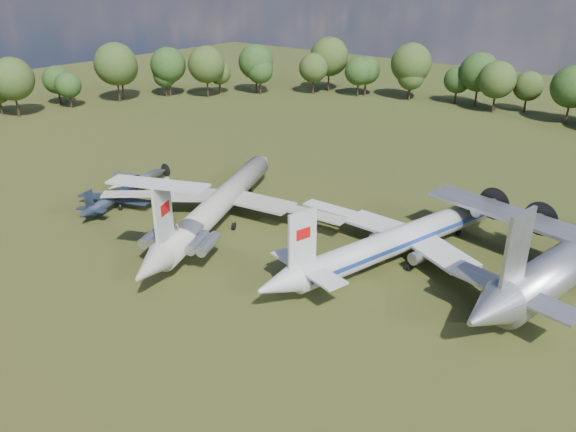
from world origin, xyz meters
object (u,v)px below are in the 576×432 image
Objects in this scene: small_prop_west at (113,201)px; person_on_il62 at (177,224)px; il62_airliner at (220,207)px; an12_transport at (574,263)px; small_prop_northwest at (139,181)px; tu104_jet at (401,244)px.

person_on_il62 is at bearing -34.35° from small_prop_west.
an12_transport is at bearing -6.60° from il62_airliner.
an12_transport reaches higher than small_prop_west.
person_on_il62 is at bearing -30.30° from small_prop_northwest.
an12_transport is at bearing -2.15° from small_prop_west.
small_prop_northwest is (-4.48, 8.27, -0.22)m from small_prop_west.
person_on_il62 is (25.58, -13.55, 4.45)m from small_prop_northwest.
an12_transport is at bearing 7.51° from small_prop_northwest.
small_prop_west is (-59.04, -19.35, -1.69)m from an12_transport.
person_on_il62 is (-20.02, -17.84, 3.18)m from tu104_jet.
il62_airliner is 29.61× the size of person_on_il62.
il62_airliner is 3.61× the size of small_prop_northwest.
il62_airliner is 25.79m from tu104_jet.
small_prop_west is at bearing -63.92° from small_prop_northwest.
il62_airliner reaches higher than tu104_jet.
tu104_jet is at bearing -9.73° from il62_airliner.
il62_airliner is at bearing -7.11° from small_prop_northwest.
small_prop_northwest is (-45.60, -4.29, -1.26)m from tu104_jet.
person_on_il62 reaches higher than small_prop_west.
tu104_jet is (25.09, 5.98, -0.09)m from il62_airliner.
il62_airliner is at bearing -153.01° from an12_transport.
il62_airliner is at bearing 2.01° from small_prop_west.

